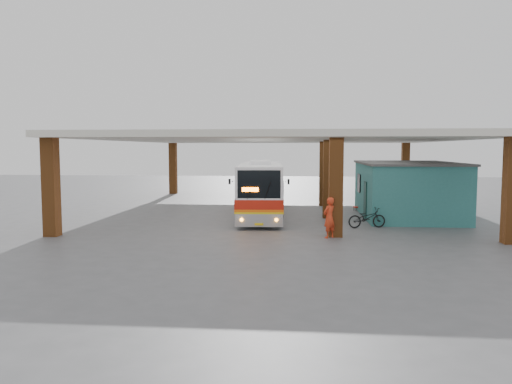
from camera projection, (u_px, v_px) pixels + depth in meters
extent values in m
plane|color=#515154|center=(271.00, 225.00, 25.25)|extent=(90.00, 90.00, 0.00)
cube|color=brown|center=(336.00, 187.00, 21.81)|extent=(0.60, 0.60, 4.35)
cube|color=brown|center=(329.00, 179.00, 27.76)|extent=(0.60, 0.60, 4.35)
cube|color=brown|center=(324.00, 174.00, 33.72)|extent=(0.60, 0.60, 4.35)
cube|color=brown|center=(51.00, 187.00, 21.95)|extent=(0.60, 0.60, 4.35)
cube|color=brown|center=(173.00, 168.00, 42.79)|extent=(0.60, 0.60, 4.35)
cube|color=brown|center=(512.00, 191.00, 20.18)|extent=(0.60, 0.60, 4.35)
cube|color=brown|center=(405.00, 169.00, 41.02)|extent=(0.60, 0.60, 4.35)
cube|color=silver|center=(286.00, 139.00, 31.26)|extent=(21.00, 23.00, 0.30)
cube|color=#2D706E|center=(407.00, 190.00, 28.41)|extent=(5.00, 8.00, 3.00)
cube|color=#4B4B4B|center=(408.00, 163.00, 28.27)|extent=(5.20, 8.20, 0.12)
cube|color=#143934|center=(365.00, 200.00, 27.19)|extent=(0.08, 0.95, 2.10)
cube|color=black|center=(359.00, 183.00, 30.10)|extent=(0.08, 1.20, 1.00)
cube|color=black|center=(359.00, 183.00, 30.10)|extent=(0.04, 1.30, 1.10)
cube|color=white|center=(261.00, 186.00, 28.82)|extent=(2.97, 11.05, 2.55)
cube|color=white|center=(261.00, 163.00, 27.79)|extent=(1.26, 2.79, 0.23)
cube|color=#97979D|center=(259.00, 220.00, 23.65)|extent=(2.31, 0.51, 0.64)
cube|color=red|center=(261.00, 194.00, 28.86)|extent=(3.01, 11.05, 0.46)
cube|color=orange|center=(261.00, 199.00, 28.89)|extent=(3.01, 11.05, 0.12)
cube|color=yellow|center=(261.00, 201.00, 28.89)|extent=(3.01, 11.05, 0.09)
cube|color=black|center=(259.00, 184.00, 23.38)|extent=(2.03, 0.23, 1.32)
cube|color=black|center=(242.00, 177.00, 29.53)|extent=(0.57, 8.18, 0.82)
cube|color=black|center=(281.00, 177.00, 29.47)|extent=(0.57, 8.18, 0.82)
cube|color=#FF5905|center=(250.00, 190.00, 23.35)|extent=(0.78, 0.10, 0.20)
sphere|color=orange|center=(242.00, 220.00, 23.48)|extent=(0.16, 0.16, 0.16)
sphere|color=orange|center=(276.00, 220.00, 23.43)|extent=(0.16, 0.16, 0.16)
cube|color=yellow|center=(259.00, 224.00, 23.46)|extent=(0.41, 0.06, 0.11)
cylinder|color=black|center=(241.00, 216.00, 25.15)|extent=(0.35, 0.93, 0.91)
cylinder|color=black|center=(279.00, 217.00, 25.09)|extent=(0.35, 0.93, 0.91)
cylinder|color=black|center=(247.00, 202.00, 32.13)|extent=(0.35, 0.93, 0.91)
cylinder|color=black|center=(277.00, 202.00, 32.07)|extent=(0.35, 0.93, 0.91)
cylinder|color=black|center=(248.00, 200.00, 33.30)|extent=(0.35, 0.93, 0.91)
cylinder|color=black|center=(276.00, 200.00, 33.25)|extent=(0.35, 0.93, 0.91)
imported|color=black|center=(367.00, 218.00, 24.38)|extent=(1.99, 1.10, 0.99)
imported|color=red|center=(329.00, 218.00, 21.58)|extent=(0.76, 0.76, 1.77)
cube|color=red|center=(358.00, 207.00, 30.98)|extent=(0.56, 0.56, 0.06)
cube|color=red|center=(361.00, 202.00, 30.99)|extent=(0.17, 0.45, 0.65)
cylinder|color=black|center=(356.00, 210.00, 30.78)|extent=(0.03, 0.03, 0.22)
cylinder|color=black|center=(362.00, 210.00, 30.84)|extent=(0.03, 0.03, 0.22)
cylinder|color=black|center=(354.00, 209.00, 31.14)|extent=(0.03, 0.03, 0.22)
cylinder|color=black|center=(359.00, 209.00, 31.20)|extent=(0.03, 0.03, 0.22)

